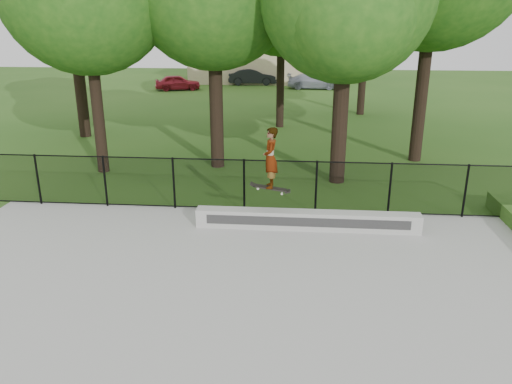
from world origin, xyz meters
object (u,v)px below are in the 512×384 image
car_b (253,77)px  car_c (313,81)px  grind_ledge (307,220)px  skater_airborne (270,159)px  car_a (178,82)px

car_b → car_c: 5.49m
grind_ledge → car_c: size_ratio=1.54×
car_c → skater_airborne: (-1.69, -28.52, 1.33)m
car_c → skater_airborne: size_ratio=2.23×
car_a → skater_airborne: size_ratio=2.06×
car_a → skater_airborne: bearing=-178.4°
car_b → skater_airborne: bearing=-179.2°
skater_airborne → car_a: bearing=108.2°
grind_ledge → car_a: (-9.76, 26.76, 0.29)m
car_a → car_b: 6.74m
car_a → car_c: bearing=-97.5°
car_a → car_b: bearing=-71.1°
car_a → grind_ledge: bearing=-176.6°
car_b → skater_airborne: skater_airborne is taller
skater_airborne → car_b: bearing=96.2°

